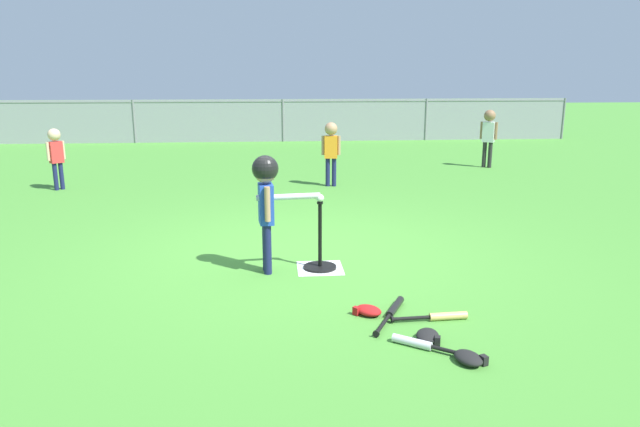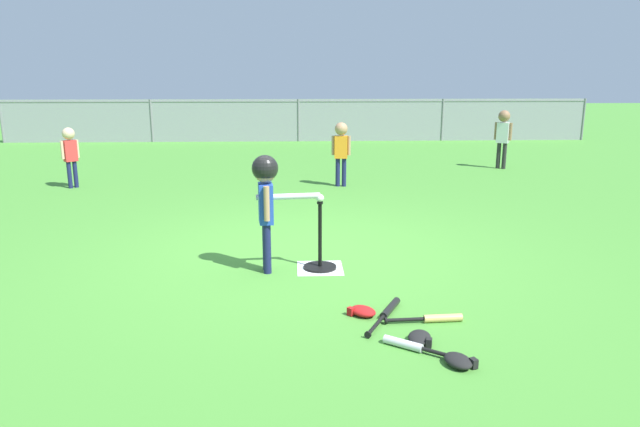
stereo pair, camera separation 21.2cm
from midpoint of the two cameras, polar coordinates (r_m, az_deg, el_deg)
name	(u,v)px [view 1 (the left image)]	position (r m, az deg, el deg)	size (l,w,h in m)	color
ground_plane	(304,254)	(6.08, -2.56, -4.02)	(60.00, 60.00, 0.00)	#478C33
home_plate	(320,268)	(5.64, -1.08, -5.40)	(0.44, 0.44, 0.01)	white
batting_tee	(320,258)	(5.61, -1.09, -4.43)	(0.32, 0.32, 0.66)	black
baseball_on_tee	(320,198)	(5.45, -1.11, 1.54)	(0.07, 0.07, 0.07)	white
batter_child	(267,190)	(5.37, -6.42, 2.31)	(0.63, 0.32, 1.12)	#191E4C
fielder_deep_left	(56,151)	(10.25, -25.17, 5.63)	(0.23, 0.22, 0.99)	#191E4C
fielder_deep_right	(489,131)	(11.99, 15.83, 7.87)	(0.29, 0.24, 1.14)	#262626
fielder_near_right	(331,145)	(9.59, 0.45, 6.73)	(0.31, 0.21, 1.06)	#191E4C
spare_bat_silver	(420,344)	(4.13, 8.40, -12.63)	(0.50, 0.38, 0.06)	silver
spare_bat_wood	(440,316)	(4.58, 10.47, -9.97)	(0.60, 0.09, 0.06)	#DBB266
spare_bat_black	(393,310)	(4.63, 5.87, -9.51)	(0.37, 0.66, 0.06)	black
glove_by_plate	(469,358)	(3.99, 12.99, -13.74)	(0.23, 0.26, 0.07)	black
glove_near_bats	(428,336)	(4.24, 9.17, -11.84)	(0.22, 0.26, 0.07)	black
glove_tossed_aside	(368,310)	(4.61, 3.43, -9.53)	(0.27, 0.27, 0.07)	#B21919
outfield_fence	(283,119)	(16.08, -4.06, 9.29)	(16.06, 0.06, 1.15)	slate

